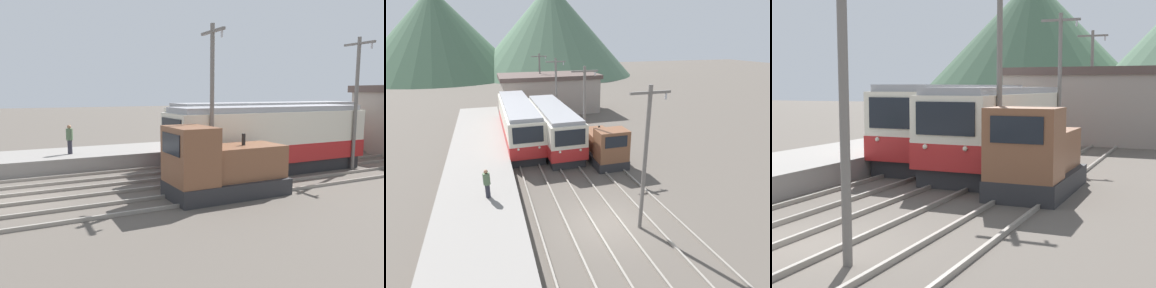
{
  "view_description": "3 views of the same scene",
  "coord_description": "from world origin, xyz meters",
  "views": [
    {
      "loc": [
        16.49,
        0.06,
        4.33
      ],
      "look_at": [
        -0.2,
        8.27,
        1.78
      ],
      "focal_mm": 35.0,
      "sensor_mm": 36.0,
      "label": 1
    },
    {
      "loc": [
        -5.23,
        -12.48,
        9.3
      ],
      "look_at": [
        0.95,
        7.53,
        1.81
      ],
      "focal_mm": 28.0,
      "sensor_mm": 36.0,
      "label": 2
    },
    {
      "loc": [
        8.1,
        -9.66,
        3.66
      ],
      "look_at": [
        0.76,
        7.34,
        1.66
      ],
      "focal_mm": 50.0,
      "sensor_mm": 36.0,
      "label": 3
    }
  ],
  "objects": [
    {
      "name": "commuter_train_center",
      "position": [
        0.2,
        12.72,
        1.69
      ],
      "size": [
        2.84,
        11.62,
        3.62
      ],
      "color": "#28282B",
      "rests_on": "ground"
    },
    {
      "name": "platform_left",
      "position": [
        -6.25,
        0.0,
        0.42
      ],
      "size": [
        4.5,
        54.0,
        0.83
      ],
      "primitive_type": "cube",
      "color": "gray",
      "rests_on": "ground"
    },
    {
      "name": "track_left",
      "position": [
        -2.6,
        0.0,
        0.07
      ],
      "size": [
        1.54,
        60.0,
        0.14
      ],
      "color": "gray",
      "rests_on": "ground"
    },
    {
      "name": "catenary_mast_far",
      "position": [
        1.71,
        17.54,
        4.0
      ],
      "size": [
        2.0,
        0.2,
        7.35
      ],
      "color": "slate",
      "rests_on": "ground"
    },
    {
      "name": "catenary_mast_mid",
      "position": [
        1.71,
        8.34,
        4.0
      ],
      "size": [
        2.0,
        0.2,
        7.35
      ],
      "color": "slate",
      "rests_on": "ground"
    },
    {
      "name": "track_center",
      "position": [
        0.2,
        0.0,
        0.07
      ],
      "size": [
        1.54,
        60.0,
        0.14
      ],
      "color": "gray",
      "rests_on": "ground"
    },
    {
      "name": "shunting_locomotive",
      "position": [
        3.2,
        7.96,
        1.21
      ],
      "size": [
        2.4,
        5.15,
        3.0
      ],
      "color": "#28282B",
      "rests_on": "ground"
    },
    {
      "name": "commuter_train_left",
      "position": [
        -2.6,
        14.84,
        1.73
      ],
      "size": [
        2.84,
        13.26,
        3.73
      ],
      "color": "#28282B",
      "rests_on": "ground"
    },
    {
      "name": "person_on_platform",
      "position": [
        -5.67,
        3.14,
        1.75
      ],
      "size": [
        0.38,
        0.38,
        1.69
      ],
      "color": "#282833",
      "rests_on": "platform_left"
    },
    {
      "name": "ground_plane",
      "position": [
        0.0,
        0.0,
        0.0
      ],
      "size": [
        200.0,
        200.0,
        0.0
      ],
      "primitive_type": "plane",
      "color": "#564F47"
    },
    {
      "name": "track_right",
      "position": [
        3.2,
        0.0,
        0.07
      ],
      "size": [
        1.54,
        60.0,
        0.14
      ],
      "color": "gray",
      "rests_on": "ground"
    }
  ]
}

